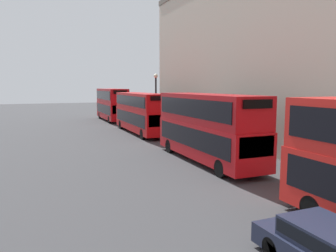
{
  "coord_description": "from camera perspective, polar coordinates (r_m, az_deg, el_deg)",
  "views": [
    {
      "loc": [
        -8.82,
        -0.24,
        4.98
      ],
      "look_at": [
        0.48,
        22.43,
        1.98
      ],
      "focal_mm": 35.0,
      "sensor_mm": 36.0,
      "label": 1
    }
  ],
  "objects": [
    {
      "name": "bus_second_in_queue",
      "position": [
        21.54,
        6.8,
        0.2
      ],
      "size": [
        2.59,
        10.49,
        4.46
      ],
      "color": "#A80F14",
      "rests_on": "ground"
    },
    {
      "name": "bus_third_in_queue",
      "position": [
        34.69,
        -4.76,
        2.6
      ],
      "size": [
        2.59,
        11.44,
        4.23
      ],
      "color": "#B20C0F",
      "rests_on": "ground"
    },
    {
      "name": "bus_trailing",
      "position": [
        47.94,
        -9.75,
        3.94
      ],
      "size": [
        2.59,
        10.13,
        4.58
      ],
      "color": "#A80F14",
      "rests_on": "ground"
    },
    {
      "name": "street_lamp",
      "position": [
        35.06,
        -2.12,
        5.19
      ],
      "size": [
        0.44,
        0.44,
        6.26
      ],
      "color": "black",
      "rests_on": "ground"
    },
    {
      "name": "pedestrian",
      "position": [
        39.38,
        -2.59,
        0.96
      ],
      "size": [
        0.36,
        0.36,
        1.83
      ],
      "color": "maroon",
      "rests_on": "ground"
    }
  ]
}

